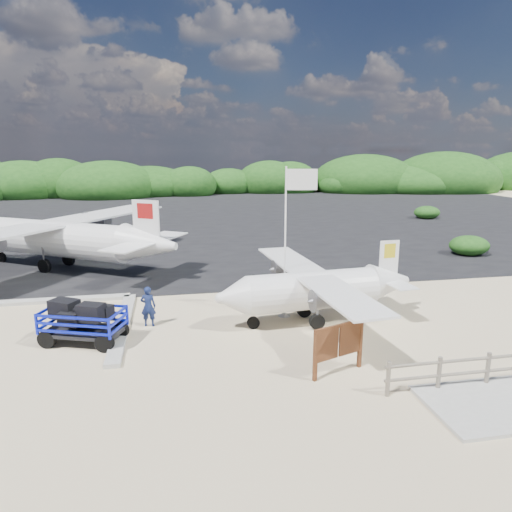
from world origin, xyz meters
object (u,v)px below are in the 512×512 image
(baggage_cart, at_px, (85,343))
(aircraft_small, at_px, (138,215))
(crew_c, at_px, (301,289))
(aircraft_large, at_px, (374,228))
(flagpole, at_px, (284,316))
(signboard, at_px, (337,374))
(crew_b, at_px, (283,287))
(crew_a, at_px, (148,306))

(baggage_cart, bearing_deg, aircraft_small, 110.42)
(crew_c, height_order, aircraft_large, aircraft_large)
(crew_c, bearing_deg, flagpole, 55.61)
(signboard, distance_m, aircraft_large, 27.53)
(flagpole, relative_size, crew_b, 4.00)
(baggage_cart, distance_m, crew_a, 2.55)
(flagpole, height_order, aircraft_small, flagpole)
(crew_a, relative_size, aircraft_large, 0.09)
(baggage_cart, xyz_separation_m, signboard, (7.77, -3.73, 0.00))
(baggage_cart, bearing_deg, crew_c, 35.69)
(crew_c, distance_m, aircraft_large, 21.97)
(aircraft_large, bearing_deg, signboard, 95.05)
(crew_b, bearing_deg, flagpole, 91.54)
(aircraft_small, bearing_deg, crew_b, 100.27)
(flagpole, distance_m, aircraft_small, 32.35)
(baggage_cart, bearing_deg, signboard, -5.65)
(baggage_cart, xyz_separation_m, aircraft_small, (-0.23, 32.73, 0.00))
(signboard, relative_size, aircraft_large, 0.11)
(signboard, height_order, crew_b, crew_b)
(crew_c, bearing_deg, baggage_cart, 23.86)
(aircraft_large, bearing_deg, crew_b, 87.17)
(crew_a, xyz_separation_m, crew_b, (5.57, 1.54, -0.04))
(aircraft_large, xyz_separation_m, aircraft_small, (-20.54, 11.95, 0.00))
(signboard, relative_size, aircraft_small, 0.24)
(aircraft_large, height_order, aircraft_small, aircraft_large)
(crew_b, distance_m, aircraft_large, 22.03)
(signboard, distance_m, crew_a, 7.54)
(signboard, relative_size, crew_a, 1.25)
(signboard, bearing_deg, flagpole, 74.08)
(aircraft_small, bearing_deg, baggage_cart, 85.88)
(baggage_cart, height_order, crew_c, crew_c)
(aircraft_large, distance_m, aircraft_small, 23.77)
(crew_c, distance_m, aircraft_small, 31.58)
(baggage_cart, relative_size, crew_b, 1.95)
(baggage_cart, height_order, crew_b, crew_b)
(signboard, height_order, aircraft_small, aircraft_small)
(flagpole, relative_size, crew_c, 3.99)
(baggage_cart, height_order, aircraft_small, aircraft_small)
(signboard, xyz_separation_m, crew_b, (-0.08, 6.47, 0.74))
(flagpole, relative_size, crew_a, 3.80)
(flagpole, height_order, aircraft_large, flagpole)
(crew_a, height_order, aircraft_small, crew_a)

